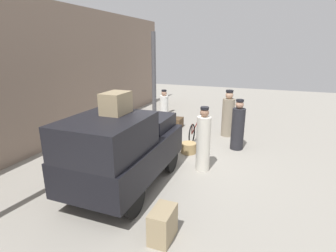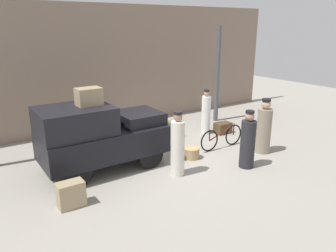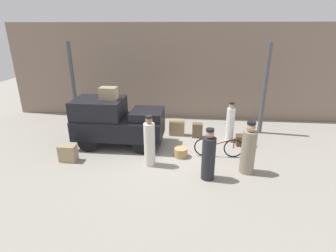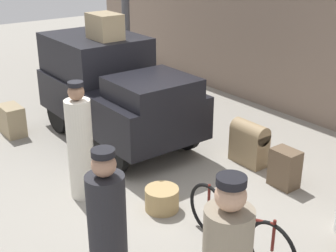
% 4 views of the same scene
% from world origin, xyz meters
% --- Properties ---
extents(ground_plane, '(30.00, 30.00, 0.00)m').
position_xyz_m(ground_plane, '(0.00, 0.00, 0.00)').
color(ground_plane, gray).
extents(station_building_facade, '(16.00, 0.15, 4.50)m').
position_xyz_m(station_building_facade, '(0.00, 4.08, 2.25)').
color(station_building_facade, gray).
rests_on(station_building_facade, ground).
extents(canopy_pillar_right, '(0.18, 0.18, 3.75)m').
position_xyz_m(canopy_pillar_right, '(3.96, 2.30, 1.87)').
color(canopy_pillar_right, '#4C4C51').
rests_on(canopy_pillar_right, ground).
extents(truck, '(3.29, 1.60, 1.81)m').
position_xyz_m(truck, '(-1.81, 0.50, 0.98)').
color(truck, black).
rests_on(truck, ground).
extents(bicycle, '(1.71, 0.04, 0.73)m').
position_xyz_m(bicycle, '(2.01, -0.16, 0.35)').
color(bicycle, black).
rests_on(bicycle, ground).
extents(wicker_basket, '(0.47, 0.47, 0.32)m').
position_xyz_m(wicker_basket, '(0.70, -0.29, 0.16)').
color(wicker_basket, tan).
rests_on(wicker_basket, ground).
extents(porter_standing_middle, '(0.32, 0.32, 1.59)m').
position_xyz_m(porter_standing_middle, '(2.55, 1.26, 0.73)').
color(porter_standing_middle, white).
rests_on(porter_standing_middle, ground).
extents(porter_with_bicycle, '(0.44, 0.44, 1.68)m').
position_xyz_m(porter_with_bicycle, '(2.80, -1.13, 0.76)').
color(porter_with_bicycle, gray).
rests_on(porter_with_bicycle, ground).
extents(porter_lifting_near_truck, '(0.36, 0.36, 1.71)m').
position_xyz_m(porter_lifting_near_truck, '(-0.29, -0.96, 0.78)').
color(porter_lifting_near_truck, silver).
rests_on(porter_lifting_near_truck, ground).
extents(porter_carrying_trunk, '(0.40, 0.40, 1.60)m').
position_xyz_m(porter_carrying_trunk, '(1.57, -1.62, 0.73)').
color(porter_carrying_trunk, '#232328').
rests_on(porter_carrying_trunk, ground).
extents(suitcase_small_leather, '(0.41, 0.30, 0.59)m').
position_xyz_m(suitcase_small_leather, '(1.28, 1.55, 0.29)').
color(suitcase_small_leather, brown).
rests_on(suitcase_small_leather, ground).
extents(trunk_umber_medium, '(0.63, 0.31, 0.72)m').
position_xyz_m(trunk_umber_medium, '(0.43, 1.69, 0.38)').
color(trunk_umber_medium, '#937A56').
rests_on(trunk_umber_medium, ground).
extents(suitcase_tan_flat, '(0.59, 0.38, 0.39)m').
position_xyz_m(suitcase_tan_flat, '(3.07, 0.91, 0.20)').
color(suitcase_tan_flat, '#4C3823').
rests_on(suitcase_tan_flat, ground).
extents(trunk_wicker_pale, '(0.57, 0.35, 0.57)m').
position_xyz_m(trunk_wicker_pale, '(-3.09, -0.97, 0.28)').
color(trunk_wicker_pale, '#9E8966').
rests_on(trunk_wicker_pale, ground).
extents(trunk_on_truck_roof, '(0.61, 0.44, 0.44)m').
position_xyz_m(trunk_on_truck_roof, '(-2.00, 0.50, 2.03)').
color(trunk_on_truck_roof, '#9E8966').
rests_on(trunk_on_truck_roof, truck).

